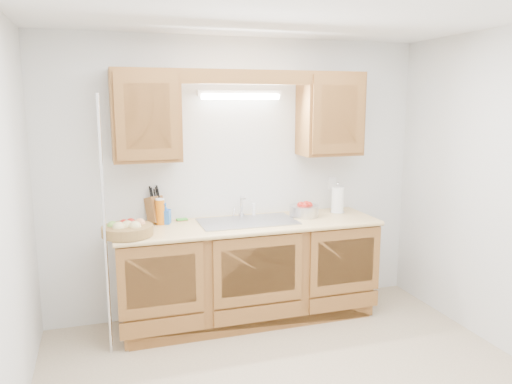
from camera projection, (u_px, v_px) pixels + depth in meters
name	position (u px, v px, depth m)	size (l,w,h in m)	color
room	(302.00, 212.00, 3.17)	(3.52, 3.50, 2.50)	tan
base_cabinets	(248.00, 272.00, 4.44)	(2.20, 0.60, 0.86)	brown
countertop	(248.00, 225.00, 4.35)	(2.30, 0.63, 0.04)	#E3C577
upper_cabinet_left	(146.00, 116.00, 4.07)	(0.55, 0.33, 0.75)	brown
upper_cabinet_right	(330.00, 114.00, 4.57)	(0.55, 0.33, 0.75)	brown
valance	(248.00, 77.00, 4.13)	(2.20, 0.05, 0.12)	brown
fluorescent_fixture	(240.00, 95.00, 4.37)	(0.76, 0.08, 0.08)	white
sink	(248.00, 230.00, 4.38)	(0.84, 0.46, 0.36)	#9E9EA3
wire_shelf_pole	(105.00, 229.00, 3.74)	(0.03, 0.03, 2.00)	silver
outlet_plate	(332.00, 183.00, 4.87)	(0.08, 0.01, 0.12)	white
fruit_basket	(127.00, 229.00, 3.90)	(0.48, 0.48, 0.12)	olive
knife_block	(155.00, 209.00, 4.32)	(0.18, 0.22, 0.33)	brown
orange_canister	(160.00, 211.00, 4.26)	(0.10, 0.10, 0.23)	orange
soap_bottle	(165.00, 213.00, 4.29)	(0.08, 0.08, 0.18)	blue
sponge	(182.00, 220.00, 4.41)	(0.10, 0.07, 0.02)	#CC333F
paper_towel	(338.00, 200.00, 4.70)	(0.14, 0.14, 0.29)	silver
apple_bowl	(304.00, 210.00, 4.57)	(0.27, 0.27, 0.14)	silver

